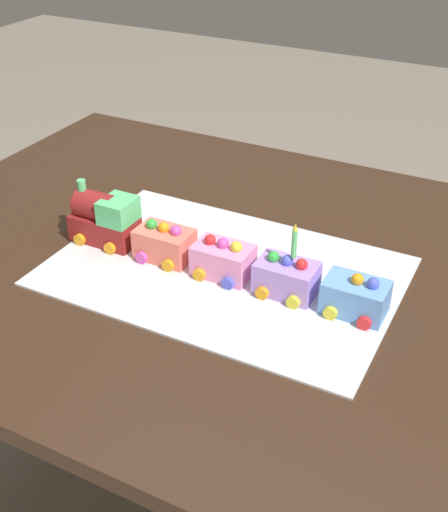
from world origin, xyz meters
name	(u,v)px	position (x,y,z in m)	size (l,w,h in m)	color
dining_table	(240,309)	(0.00, 0.00, 0.63)	(1.40, 1.00, 0.74)	#382316
cake_board	(224,271)	(-0.01, -0.05, 0.74)	(0.60, 0.40, 0.00)	silver
cake_locomotive	(105,219)	(-0.25, -0.06, 0.79)	(0.14, 0.08, 0.12)	maroon
cake_car_hopper_coral	(165,243)	(-0.12, -0.06, 0.77)	(0.10, 0.08, 0.07)	#F27260
cake_car_tanker_bubblegum	(223,260)	(-0.01, -0.06, 0.77)	(0.10, 0.08, 0.07)	pink
cake_car_caboose_lavender	(286,277)	(0.11, -0.06, 0.77)	(0.10, 0.08, 0.07)	#AD84E0
cake_car_flatbed_sky_blue	(356,297)	(0.23, -0.06, 0.77)	(0.10, 0.08, 0.07)	#669EEA
birthday_candle	(294,241)	(0.12, -0.06, 0.85)	(0.01, 0.01, 0.06)	#66D872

